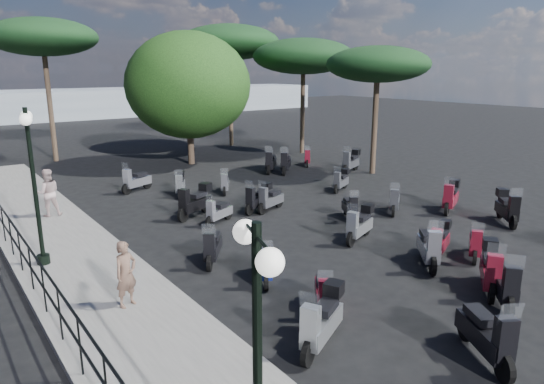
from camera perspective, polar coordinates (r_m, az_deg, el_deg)
ground at (r=15.55m, az=3.88°, el=-5.40°), size 120.00×120.00×0.00m
sidewalk at (r=15.36m, az=-23.01°, el=-6.53°), size 3.00×30.00×0.15m
railing at (r=14.71m, az=-28.05°, el=-4.60°), size 0.04×26.04×1.10m
lamp_post_0 at (r=5.21m, az=-1.70°, el=-20.53°), size 0.53×1.05×3.72m
lamp_post_1 at (r=13.89m, az=-26.26°, el=1.54°), size 0.47×1.21×4.16m
woman at (r=11.17m, az=-16.80°, el=-9.21°), size 0.63×0.52×1.50m
pedestrian_far at (r=18.81m, az=-24.88°, el=-0.07°), size 0.90×0.74×1.69m
scooter_1 at (r=9.63m, az=5.87°, el=-14.94°), size 1.68×1.04×1.45m
scooter_2 at (r=12.35m, az=-0.90°, el=-8.52°), size 0.96×1.43×1.28m
scooter_3 at (r=13.53m, az=-7.02°, el=-6.49°), size 1.12×1.37×1.32m
scooter_4 at (r=17.72m, az=-9.06°, el=-1.16°), size 1.75×1.03×1.49m
scooter_5 at (r=21.92m, az=-15.69°, el=1.25°), size 1.63×0.89×1.38m
scooter_6 at (r=10.00m, az=23.93°, el=-15.21°), size 1.08×1.67×1.49m
scooter_7 at (r=12.34m, az=25.64°, el=-9.76°), size 1.45×1.28×1.45m
scooter_8 at (r=11.01m, az=6.01°, el=-11.79°), size 1.00×1.23×1.19m
scooter_9 at (r=16.88m, az=-6.32°, el=-2.40°), size 1.39×0.75×1.18m
scooter_10 at (r=18.23m, az=-0.20°, el=-0.92°), size 1.54×0.76×1.28m
scooter_11 at (r=20.90m, az=-10.75°, el=0.86°), size 0.93×1.39×1.23m
scooter_12 at (r=12.89m, az=24.32°, el=-8.34°), size 1.62×1.20×1.47m
scooter_13 at (r=13.90m, az=17.98°, el=-6.27°), size 1.37×1.45×1.50m
scooter_14 at (r=14.91m, az=22.80°, el=-5.69°), size 1.35×0.93×1.23m
scooter_15 at (r=15.35m, az=10.26°, el=-3.84°), size 1.64×0.85×1.37m
scooter_16 at (r=18.19m, az=-1.60°, el=-0.80°), size 1.57×0.84×1.32m
scooter_17 at (r=21.01m, az=-5.56°, el=0.97°), size 0.92×1.30×1.19m
scooter_19 at (r=14.63m, az=19.13°, el=-5.51°), size 1.50×0.83×1.27m
scooter_20 at (r=17.48m, az=9.17°, el=-1.88°), size 0.88×1.34×1.20m
scooter_21 at (r=18.57m, az=14.21°, el=-1.08°), size 1.35×1.07×1.29m
scooter_22 at (r=21.47m, az=8.12°, el=1.29°), size 1.40×0.83×1.20m
scooter_23 at (r=25.08m, az=-0.15°, el=3.46°), size 1.39×1.38×1.47m
scooter_26 at (r=18.64m, az=25.93°, el=-1.75°), size 1.37×1.44×1.44m
scooter_27 at (r=19.39m, az=20.28°, el=-0.58°), size 1.71×0.99×1.46m
scooter_28 at (r=25.43m, az=9.28°, el=3.53°), size 1.75×0.95×1.47m
scooter_29 at (r=26.93m, az=4.19°, el=3.98°), size 1.06×1.21×1.21m
scooter_31 at (r=24.90m, az=1.62°, el=3.38°), size 1.39×1.38×1.47m
broadleaf_tree at (r=27.39m, az=-9.82°, el=12.25°), size 6.78×6.78×7.23m
pine_0 at (r=33.91m, az=-5.04°, el=17.12°), size 6.69×6.69×8.11m
pine_1 at (r=30.71m, az=3.71°, el=15.62°), size 6.19×6.19×7.04m
pine_2 at (r=30.59m, az=-25.40°, el=16.10°), size 5.90×5.90×7.95m
pine_3 at (r=24.98m, az=12.34°, el=14.42°), size 5.08×5.08×6.33m
distant_hills at (r=57.07m, az=-27.02°, el=9.05°), size 70.00×8.00×3.00m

